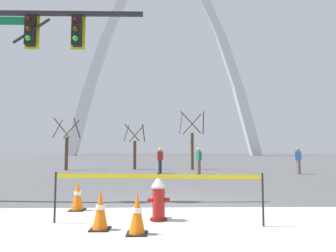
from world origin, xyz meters
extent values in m
plane|color=#474749|center=(0.00, 0.00, 0.00)|extent=(240.00, 240.00, 0.00)
cylinder|color=#5E0F0D|center=(-0.46, -1.50, 0.03)|extent=(0.36, 0.36, 0.05)
cylinder|color=maroon|center=(-0.46, -1.50, 0.36)|extent=(0.26, 0.26, 0.62)
cylinder|color=#B7B7BC|center=(-0.46, -1.50, 0.69)|extent=(0.30, 0.30, 0.04)
cone|color=#B7B7BC|center=(-0.46, -1.50, 0.82)|extent=(0.30, 0.30, 0.22)
cylinder|color=#5E0F0D|center=(-0.46, -1.50, 0.96)|extent=(0.06, 0.06, 0.06)
cylinder|color=maroon|center=(-0.64, -1.50, 0.42)|extent=(0.10, 0.09, 0.09)
cylinder|color=maroon|center=(-0.28, -1.50, 0.42)|extent=(0.10, 0.09, 0.09)
cylinder|color=maroon|center=(-0.46, -1.30, 0.33)|extent=(0.13, 0.14, 0.13)
cylinder|color=#5E0F0D|center=(-0.46, -1.22, 0.33)|extent=(0.15, 0.03, 0.15)
cylinder|color=#232326|center=(-2.54, -1.68, 0.51)|extent=(0.04, 0.04, 1.02)
cylinder|color=#232326|center=(1.55, -2.03, 0.51)|extent=(0.04, 0.04, 1.02)
cube|color=yellow|center=(-0.49, -1.85, 0.94)|extent=(4.09, 0.36, 0.08)
cube|color=black|center=(-0.82, -2.48, 0.01)|extent=(0.36, 0.36, 0.03)
cone|color=orange|center=(-0.82, -2.48, 0.38)|extent=(0.28, 0.28, 0.70)
cylinder|color=white|center=(-0.82, -2.48, 0.42)|extent=(0.17, 0.17, 0.08)
cube|color=black|center=(-2.43, -0.48, 0.01)|extent=(0.36, 0.36, 0.03)
cone|color=orange|center=(-2.43, -0.48, 0.38)|extent=(0.28, 0.28, 0.70)
cylinder|color=white|center=(-2.43, -0.48, 0.42)|extent=(0.17, 0.17, 0.08)
cube|color=black|center=(-1.52, -2.19, 0.01)|extent=(0.36, 0.36, 0.03)
cone|color=orange|center=(-1.52, -2.19, 0.38)|extent=(0.28, 0.28, 0.70)
cylinder|color=white|center=(-1.52, -2.19, 0.42)|extent=(0.17, 0.17, 0.08)
cube|color=#232326|center=(-3.38, 0.93, 5.60)|extent=(4.80, 0.12, 0.12)
cylinder|color=#232326|center=(-4.34, 0.93, 5.05)|extent=(1.11, 0.08, 0.81)
cube|color=black|center=(-4.38, 0.93, 5.05)|extent=(0.26, 0.24, 0.90)
cube|color=gold|center=(-4.38, 1.07, 5.05)|extent=(0.44, 0.03, 1.04)
sphere|color=#360606|center=(-4.38, 0.80, 5.33)|extent=(0.16, 0.16, 0.16)
sphere|color=#392706|center=(-4.38, 0.80, 5.05)|extent=(0.16, 0.16, 0.16)
sphere|color=green|center=(-4.38, 0.80, 4.77)|extent=(0.16, 0.16, 0.16)
cube|color=black|center=(-2.98, 0.93, 5.05)|extent=(0.26, 0.24, 0.90)
cube|color=gold|center=(-2.98, 1.07, 5.05)|extent=(0.44, 0.03, 1.04)
sphere|color=#360606|center=(-2.98, 0.80, 5.33)|extent=(0.16, 0.16, 0.16)
sphere|color=#392706|center=(-2.98, 0.80, 5.05)|extent=(0.16, 0.16, 0.16)
sphere|color=green|center=(-2.98, 0.80, 4.77)|extent=(0.16, 0.16, 0.16)
cube|color=#0F6638|center=(-4.98, 0.91, 5.35)|extent=(0.90, 0.04, 0.24)
cube|color=silver|center=(-20.98, 64.94, 8.51)|extent=(6.57, 2.42, 17.69)
cube|color=silver|center=(-16.79, 64.94, 23.82)|extent=(6.30, 2.17, 14.34)
cube|color=silver|center=(-12.59, 64.94, 35.72)|extent=(6.00, 1.91, 11.03)
cube|color=silver|center=(12.59, 64.94, 35.72)|extent=(6.00, 1.91, 11.03)
cube|color=silver|center=(16.79, 64.94, 23.82)|extent=(6.30, 2.17, 14.34)
cube|color=silver|center=(20.98, 64.94, 8.51)|extent=(6.57, 2.42, 17.69)
cylinder|color=brown|center=(-7.29, 13.47, 1.19)|extent=(0.24, 0.24, 2.37)
cylinder|color=brown|center=(-8.02, 13.62, 3.02)|extent=(0.33, 1.28, 1.43)
cylinder|color=brown|center=(-6.56, 13.40, 3.02)|extent=(0.21, 1.30, 1.43)
cylinder|color=brown|center=(-7.22, 14.21, 3.02)|extent=(1.30, 0.21, 1.43)
cylinder|color=brown|center=(-7.45, 12.75, 3.02)|extent=(1.28, 0.36, 1.43)
cylinder|color=brown|center=(-2.46, 14.22, 1.07)|extent=(0.24, 0.24, 2.13)
cylinder|color=brown|center=(-3.11, 14.35, 2.71)|extent=(0.31, 1.16, 1.29)
cylinder|color=brown|center=(-1.80, 14.15, 2.71)|extent=(0.20, 1.17, 1.29)
cylinder|color=brown|center=(-2.39, 14.88, 2.71)|extent=(1.17, 0.20, 1.29)
cylinder|color=brown|center=(-2.60, 13.57, 2.71)|extent=(1.16, 0.33, 1.29)
cylinder|color=brown|center=(1.82, 13.87, 1.35)|extent=(0.24, 0.24, 2.71)
cylinder|color=brown|center=(1.00, 14.03, 3.44)|extent=(0.37, 1.46, 1.62)
cylinder|color=brown|center=(2.66, 13.78, 3.44)|extent=(0.23, 1.47, 1.62)
cylinder|color=brown|center=(1.91, 14.71, 3.44)|extent=(1.47, 0.23, 1.62)
cylinder|color=brown|center=(1.64, 13.05, 3.44)|extent=(1.45, 0.40, 1.62)
cylinder|color=brown|center=(7.83, 9.83, 0.42)|extent=(0.22, 0.22, 0.84)
cube|color=#2D4C99|center=(7.83, 9.83, 1.11)|extent=(0.39, 0.33, 0.54)
sphere|color=#936B4C|center=(7.83, 9.83, 1.49)|extent=(0.20, 0.20, 0.20)
cylinder|color=brown|center=(1.77, 9.56, 0.42)|extent=(0.22, 0.22, 0.84)
cube|color=#23754C|center=(1.77, 9.56, 1.11)|extent=(0.32, 0.39, 0.54)
sphere|color=tan|center=(1.77, 9.56, 1.49)|extent=(0.20, 0.20, 0.20)
cylinder|color=#232847|center=(-0.53, 10.43, 0.42)|extent=(0.22, 0.22, 0.84)
cube|color=#B22323|center=(-0.53, 10.43, 1.11)|extent=(0.37, 0.25, 0.54)
sphere|color=beige|center=(-0.53, 10.43, 1.49)|extent=(0.20, 0.20, 0.20)
camera|label=1|loc=(-0.38, -7.66, 1.47)|focal=31.10mm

